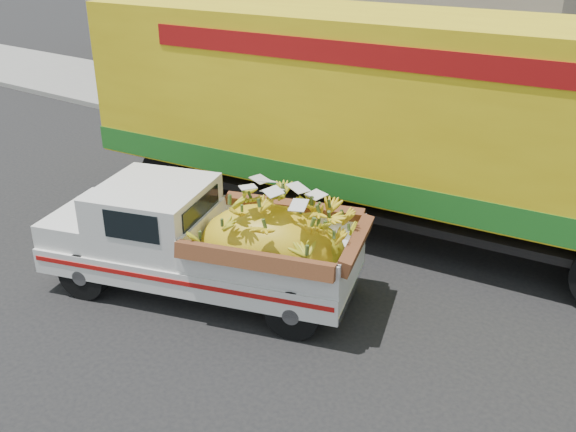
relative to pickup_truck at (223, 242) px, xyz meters
The scene contains 6 objects.
ground 1.16m from the pickup_truck, 23.60° to the right, with size 100.00×100.00×0.00m, color black.
curb 6.00m from the pickup_truck, 83.31° to the left, with size 60.00×0.25×0.15m, color gray.
sidewalk 8.08m from the pickup_truck, 85.05° to the left, with size 60.00×4.00×0.14m, color gray.
building_left 15.79m from the pickup_truck, 117.72° to the left, with size 18.00×6.00×5.00m, color gray.
pickup_truck is the anchor object (origin of this frame).
semi_trailer 3.89m from the pickup_truck, 70.02° to the left, with size 12.04×3.65×3.80m.
Camera 1 is at (4.87, -5.96, 5.18)m, focal length 40.00 mm.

